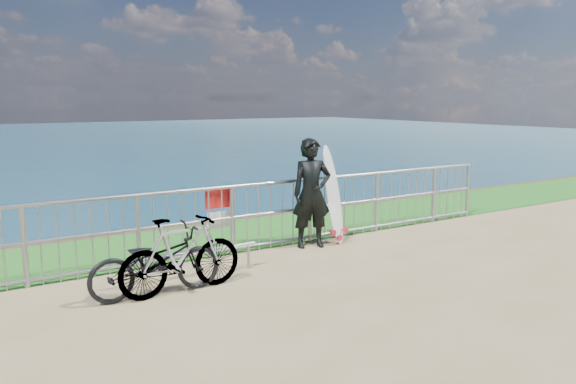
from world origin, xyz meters
TOP-DOWN VIEW (x-y plane):
  - grass_strip at (0.00, 2.70)m, footprint 120.00×120.00m
  - railing at (0.01, 1.60)m, footprint 10.06×0.10m
  - surfer at (0.85, 1.33)m, footprint 0.76×0.60m
  - surfboard at (1.30, 1.33)m, footprint 0.57×0.54m
  - bicycle_near at (-2.16, 0.41)m, footprint 1.70×0.63m
  - bicycle_far at (-1.84, 0.35)m, footprint 1.69×0.56m
  - bike_rack at (-1.49, 0.81)m, footprint 1.93×0.05m

SIDE VIEW (x-z plane):
  - grass_strip at x=0.00m, z-range 0.01..0.01m
  - bike_rack at x=-1.49m, z-range 0.13..0.53m
  - bicycle_near at x=-2.16m, z-range 0.00..0.89m
  - bicycle_far at x=-1.84m, z-range 0.00..1.00m
  - railing at x=0.01m, z-range 0.01..1.14m
  - surfboard at x=1.30m, z-range -0.07..1.63m
  - surfer at x=0.85m, z-range 0.00..1.82m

